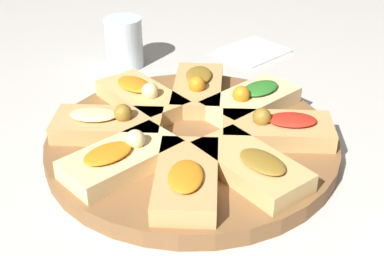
# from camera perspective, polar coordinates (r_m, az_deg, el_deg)

# --- Properties ---
(ground_plane) EXTENTS (3.00, 3.00, 0.00)m
(ground_plane) POSITION_cam_1_polar(r_m,az_deg,el_deg) (0.72, 0.00, -2.38)
(ground_plane) COLOR beige
(serving_board) EXTENTS (0.39, 0.39, 0.02)m
(serving_board) POSITION_cam_1_polar(r_m,az_deg,el_deg) (0.72, 0.00, -1.61)
(serving_board) COLOR brown
(serving_board) RESTS_ON ground_plane
(focaccia_slice_0) EXTENTS (0.15, 0.15, 0.04)m
(focaccia_slice_0) POSITION_cam_1_polar(r_m,az_deg,el_deg) (0.72, -8.98, 0.43)
(focaccia_slice_0) COLOR tan
(focaccia_slice_0) RESTS_ON serving_board
(focaccia_slice_1) EXTENTS (0.15, 0.08, 0.04)m
(focaccia_slice_1) POSITION_cam_1_polar(r_m,az_deg,el_deg) (0.64, -7.35, -3.32)
(focaccia_slice_1) COLOR #E5C689
(focaccia_slice_1) RESTS_ON serving_board
(focaccia_slice_2) EXTENTS (0.15, 0.15, 0.03)m
(focaccia_slice_2) POSITION_cam_1_polar(r_m,az_deg,el_deg) (0.61, -0.58, -5.37)
(focaccia_slice_2) COLOR tan
(focaccia_slice_2) RESTS_ON serving_board
(focaccia_slice_3) EXTENTS (0.08, 0.15, 0.03)m
(focaccia_slice_3) POSITION_cam_1_polar(r_m,az_deg,el_deg) (0.63, 6.39, -4.05)
(focaccia_slice_3) COLOR tan
(focaccia_slice_3) RESTS_ON serving_board
(focaccia_slice_4) EXTENTS (0.15, 0.15, 0.04)m
(focaccia_slice_4) POSITION_cam_1_polar(r_m,az_deg,el_deg) (0.71, 9.12, -0.07)
(focaccia_slice_4) COLOR tan
(focaccia_slice_4) RESTS_ON serving_board
(focaccia_slice_5) EXTENTS (0.14, 0.07, 0.04)m
(focaccia_slice_5) POSITION_cam_1_polar(r_m,az_deg,el_deg) (0.77, 6.18, 3.01)
(focaccia_slice_5) COLOR #E5C689
(focaccia_slice_5) RESTS_ON serving_board
(focaccia_slice_6) EXTENTS (0.15, 0.15, 0.04)m
(focaccia_slice_6) POSITION_cam_1_polar(r_m,az_deg,el_deg) (0.80, 0.63, 4.25)
(focaccia_slice_6) COLOR tan
(focaccia_slice_6) RESTS_ON serving_board
(focaccia_slice_7) EXTENTS (0.07, 0.14, 0.04)m
(focaccia_slice_7) POSITION_cam_1_polar(r_m,az_deg,el_deg) (0.78, -5.23, 3.41)
(focaccia_slice_7) COLOR tan
(focaccia_slice_7) RESTS_ON serving_board
(water_glass) EXTENTS (0.07, 0.07, 0.09)m
(water_glass) POSITION_cam_1_polar(r_m,az_deg,el_deg) (0.96, -7.25, 9.05)
(water_glass) COLOR silver
(water_glass) RESTS_ON ground_plane
(napkin_stack) EXTENTS (0.12, 0.10, 0.01)m
(napkin_stack) POSITION_cam_1_polar(r_m,az_deg,el_deg) (1.03, 6.50, 8.21)
(napkin_stack) COLOR white
(napkin_stack) RESTS_ON ground_plane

